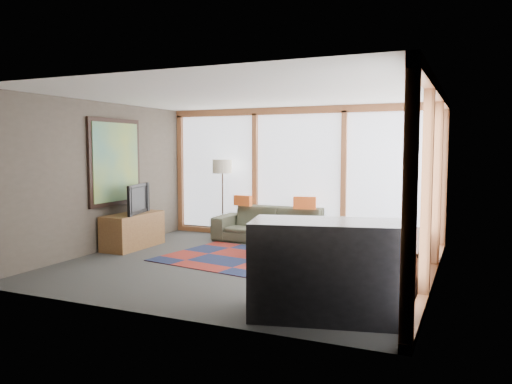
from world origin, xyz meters
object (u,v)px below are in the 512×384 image
at_px(sofa, 274,225).
at_px(tv_console, 133,231).
at_px(floor_lamp, 223,198).
at_px(television, 134,199).
at_px(coffee_table, 283,245).
at_px(bar_counter, 329,269).
at_px(bookshelf, 412,258).

relative_size(sofa, tv_console, 1.83).
bearing_deg(floor_lamp, television, -118.59).
height_order(coffee_table, bar_counter, bar_counter).
bearing_deg(sofa, floor_lamp, 173.62).
bearing_deg(bar_counter, tv_console, 139.06).
height_order(floor_lamp, bar_counter, floor_lamp).
height_order(floor_lamp, coffee_table, floor_lamp).
xyz_separation_m(bookshelf, television, (-4.83, 0.09, 0.62)).
bearing_deg(tv_console, bookshelf, -1.18).
bearing_deg(bar_counter, floor_lamp, 116.88).
distance_m(television, bar_counter, 4.76).
xyz_separation_m(floor_lamp, bar_counter, (3.29, -3.88, -0.27)).
bearing_deg(sofa, television, -143.41).
bearing_deg(coffee_table, bookshelf, -14.79).
height_order(sofa, television, television).
distance_m(tv_console, television, 0.58).
bearing_deg(floor_lamp, bar_counter, -49.65).
relative_size(sofa, television, 2.45).
relative_size(floor_lamp, tv_console, 1.26).
distance_m(sofa, bar_counter, 4.31).
relative_size(floor_lamp, bar_counter, 0.96).
bearing_deg(tv_console, coffee_table, 9.74).
xyz_separation_m(bookshelf, bar_counter, (-0.62, -2.11, 0.25)).
relative_size(floor_lamp, bookshelf, 0.73).
distance_m(coffee_table, tv_console, 2.76).
bearing_deg(television, coffee_table, -94.85).
distance_m(sofa, bookshelf, 3.19).
height_order(sofa, tv_console, sofa).
height_order(coffee_table, bookshelf, bookshelf).
bearing_deg(bookshelf, coffee_table, 165.21).
xyz_separation_m(coffee_table, bar_counter, (1.53, -2.68, 0.33)).
xyz_separation_m(floor_lamp, coffee_table, (1.76, -1.20, -0.60)).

